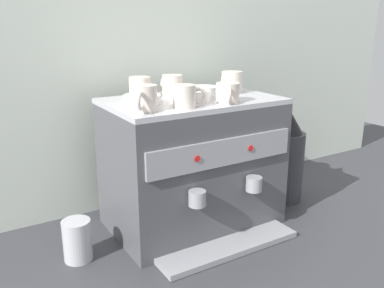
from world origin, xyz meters
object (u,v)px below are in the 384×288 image
ceramic_cup_4 (172,86)px  ceramic_cup_2 (231,82)px  ceramic_cup_1 (186,96)px  coffee_grinder (285,157)px  ceramic_bowl_0 (203,91)px  ceramic_cup_5 (228,93)px  milk_pitcher (77,240)px  espresso_machine (193,164)px  ceramic_bowl_1 (143,100)px  ceramic_bowl_2 (196,96)px  ceramic_cup_0 (145,98)px  ceramic_cup_3 (140,87)px

ceramic_cup_4 → ceramic_cup_2: bearing=-6.0°
ceramic_cup_1 → coffee_grinder: size_ratio=0.27×
ceramic_bowl_0 → coffee_grinder: size_ratio=0.25×
ceramic_cup_5 → milk_pitcher: (-0.52, 0.09, -0.45)m
ceramic_cup_1 → ceramic_cup_5: (0.16, -0.00, -0.00)m
ceramic_cup_4 → milk_pitcher: size_ratio=0.84×
espresso_machine → ceramic_bowl_1: size_ratio=4.80×
ceramic_cup_1 → ceramic_bowl_2: (0.09, 0.08, -0.02)m
ceramic_cup_0 → ceramic_bowl_0: size_ratio=0.95×
ceramic_cup_0 → ceramic_bowl_1: size_ratio=0.79×
ceramic_cup_5 → ceramic_cup_1: bearing=179.7°
ceramic_bowl_1 → ceramic_bowl_2: 0.19m
coffee_grinder → ceramic_cup_5: bearing=-164.7°
espresso_machine → coffee_grinder: espresso_machine is taller
ceramic_cup_2 → ceramic_bowl_2: (-0.21, -0.08, -0.02)m
ceramic_cup_3 → ceramic_cup_0: bearing=-110.8°
ceramic_cup_5 → ceramic_bowl_1: 0.29m
ceramic_cup_3 → ceramic_cup_4: 0.11m
ceramic_cup_3 → milk_pitcher: size_ratio=0.82×
espresso_machine → ceramic_cup_2: ceramic_cup_2 is taller
espresso_machine → ceramic_bowl_1: (-0.19, 0.00, 0.26)m
ceramic_cup_0 → ceramic_cup_1: (0.14, -0.01, -0.00)m
ceramic_bowl_0 → ceramic_bowl_1: bearing=-171.7°
ceramic_cup_1 → ceramic_cup_3: bearing=102.4°
ceramic_cup_2 → ceramic_bowl_1: ceramic_cup_2 is taller
ceramic_bowl_1 → ceramic_cup_1: bearing=-52.2°
ceramic_bowl_2 → ceramic_cup_3: bearing=131.0°
ceramic_cup_5 → ceramic_bowl_2: (-0.08, 0.08, -0.02)m
ceramic_cup_3 → ceramic_bowl_2: bearing=-49.0°
ceramic_bowl_1 → coffee_grinder: (0.65, -0.02, -0.30)m
ceramic_cup_2 → ceramic_bowl_2: bearing=-159.4°
espresso_machine → ceramic_cup_2: 0.35m
espresso_machine → ceramic_bowl_0: ceramic_bowl_0 is taller
ceramic_cup_4 → milk_pitcher: 0.61m
ceramic_cup_0 → ceramic_cup_3: bearing=69.2°
ceramic_cup_2 → ceramic_bowl_0: ceramic_cup_2 is taller
ceramic_cup_4 → ceramic_bowl_2: bearing=-69.6°
ceramic_cup_3 → ceramic_cup_1: bearing=-77.6°
espresso_machine → ceramic_cup_1: (-0.10, -0.12, 0.28)m
ceramic_bowl_2 → coffee_grinder: 0.56m
ceramic_cup_0 → ceramic_cup_3: (0.08, 0.22, -0.00)m
ceramic_cup_3 → ceramic_cup_5: 0.32m
ceramic_cup_4 → ceramic_bowl_1: (-0.14, -0.06, -0.03)m
espresso_machine → ceramic_cup_3: (-0.15, 0.11, 0.28)m
ceramic_cup_1 → ceramic_bowl_2: 0.12m
ceramic_bowl_2 → coffee_grinder: ceramic_bowl_2 is taller
ceramic_cup_0 → ceramic_bowl_2: (0.22, 0.07, -0.02)m
ceramic_cup_3 → espresso_machine: bearing=-37.1°
ceramic_cup_5 → ceramic_bowl_1: (-0.26, 0.12, -0.02)m
ceramic_cup_2 → ceramic_cup_4: bearing=174.0°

